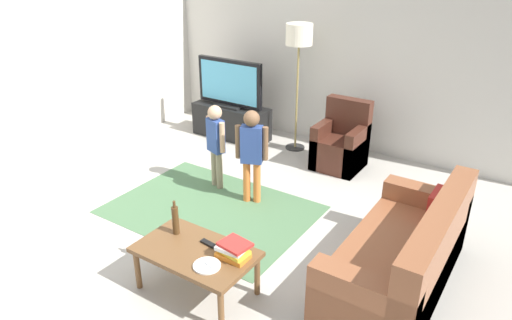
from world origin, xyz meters
The scene contains 16 objects.
ground centered at (0.00, 0.00, 0.00)m, with size 7.80×7.80×0.00m, color #B2ADA3.
wall_back centered at (0.00, 3.00, 1.35)m, with size 6.00×0.12×2.70m, color silver.
wall_left centered at (-3.00, 0.00, 1.35)m, with size 0.12×6.00×2.70m, color silver.
area_rug centered at (-0.46, 0.38, 0.00)m, with size 2.20×1.60×0.01m, color #4C724C.
tv_stand centered at (-1.58, 2.30, 0.24)m, with size 1.20×0.44×0.50m.
tv centered at (-1.58, 2.28, 0.85)m, with size 1.10×0.28×0.71m.
couch centered at (1.75, 0.27, 0.29)m, with size 0.80×1.80×0.86m.
armchair centered at (0.26, 2.26, 0.30)m, with size 0.60×0.60×0.90m.
floor_lamp centered at (-0.54, 2.45, 1.54)m, with size 0.36×0.36×1.78m.
child_near_tv centered at (-0.75, 0.87, 0.63)m, with size 0.33×0.19×1.04m.
child_center centered at (-0.19, 0.80, 0.67)m, with size 0.35×0.21×1.11m.
coffee_table centered at (0.29, -0.75, 0.37)m, with size 1.00×0.60×0.42m.
book_stack centered at (0.61, -0.65, 0.49)m, with size 0.27×0.23×0.13m.
bottle centered at (-0.01, -0.65, 0.56)m, with size 0.06×0.06×0.32m.
tv_remote centered at (0.34, -0.63, 0.43)m, with size 0.17×0.05×0.02m, color black.
plate centered at (0.51, -0.87, 0.43)m, with size 0.22×0.22×0.02m.
Camera 1 is at (2.50, -3.17, 2.73)m, focal length 33.06 mm.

